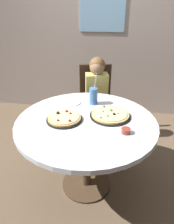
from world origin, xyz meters
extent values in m
plane|color=brown|center=(0.00, 0.00, 0.00)|extent=(8.00, 8.00, 0.00)
cube|color=#A8998E|center=(0.00, 1.72, 1.45)|extent=(5.20, 0.12, 2.90)
cube|color=#8CBFE5|center=(-0.03, 1.65, 1.55)|extent=(0.62, 0.02, 0.61)
cylinder|color=silver|center=(0.00, 0.00, 0.73)|extent=(1.18, 1.18, 0.04)
cylinder|color=#4C3826|center=(0.00, 0.00, 0.36)|extent=(0.09, 0.09, 0.69)
cylinder|color=#4C3826|center=(0.00, 0.00, 0.01)|extent=(0.48, 0.48, 0.02)
cube|color=#382619|center=(0.00, 0.84, 0.43)|extent=(0.48, 0.48, 0.04)
cube|color=#382619|center=(-0.04, 1.02, 0.69)|extent=(0.40, 0.13, 0.52)
cylinder|color=#382619|center=(-0.13, 0.64, 0.21)|extent=(0.04, 0.04, 0.41)
cylinder|color=#382619|center=(0.20, 0.71, 0.21)|extent=(0.04, 0.04, 0.41)
cylinder|color=#382619|center=(-0.20, 0.97, 0.21)|extent=(0.04, 0.04, 0.41)
cylinder|color=#382619|center=(0.13, 1.05, 0.21)|extent=(0.04, 0.04, 0.41)
cube|color=#3F4766|center=(0.03, 0.69, 0.23)|extent=(0.30, 0.36, 0.45)
cube|color=#D8CC66|center=(0.00, 0.82, 0.67)|extent=(0.29, 0.21, 0.44)
sphere|color=#997051|center=(0.00, 0.82, 0.97)|extent=(0.17, 0.17, 0.17)
sphere|color=brown|center=(0.00, 0.84, 0.99)|extent=(0.18, 0.18, 0.18)
cylinder|color=black|center=(-0.18, -0.03, 0.76)|extent=(0.30, 0.30, 0.01)
cylinder|color=tan|center=(-0.18, -0.03, 0.77)|extent=(0.28, 0.28, 0.02)
cylinder|color=beige|center=(-0.18, -0.03, 0.78)|extent=(0.25, 0.25, 0.01)
sphere|color=black|center=(-0.25, 0.01, 0.79)|extent=(0.03, 0.03, 0.03)
sphere|color=#B2231E|center=(-0.12, -0.10, 0.79)|extent=(0.02, 0.02, 0.02)
sphere|color=#B2231E|center=(-0.21, -0.10, 0.79)|extent=(0.02, 0.02, 0.02)
sphere|color=#B2231E|center=(-0.14, 0.03, 0.79)|extent=(0.02, 0.02, 0.02)
sphere|color=#B2231E|center=(-0.18, 0.06, 0.79)|extent=(0.02, 0.02, 0.02)
cylinder|color=black|center=(0.20, 0.10, 0.76)|extent=(0.35, 0.35, 0.01)
cylinder|color=#D8B266|center=(0.20, 0.10, 0.77)|extent=(0.33, 0.33, 0.02)
cylinder|color=beige|center=(0.20, 0.10, 0.78)|extent=(0.29, 0.29, 0.01)
sphere|color=#387F33|center=(0.20, 0.13, 0.79)|extent=(0.02, 0.02, 0.02)
sphere|color=black|center=(0.23, 0.07, 0.79)|extent=(0.02, 0.02, 0.02)
sphere|color=beige|center=(0.13, 0.11, 0.79)|extent=(0.02, 0.02, 0.02)
sphere|color=beige|center=(0.17, 0.03, 0.79)|extent=(0.03, 0.03, 0.03)
sphere|color=beige|center=(0.12, -0.01, 0.79)|extent=(0.03, 0.03, 0.03)
sphere|color=#387F33|center=(0.13, 0.20, 0.79)|extent=(0.02, 0.02, 0.02)
sphere|color=beige|center=(0.26, 0.09, 0.79)|extent=(0.02, 0.02, 0.02)
cylinder|color=#3F72B2|center=(0.02, 0.32, 0.83)|extent=(0.08, 0.08, 0.16)
cylinder|color=white|center=(0.03, 0.32, 0.95)|extent=(0.04, 0.01, 0.22)
cylinder|color=brown|center=(0.33, -0.15, 0.77)|extent=(0.07, 0.07, 0.04)
cylinder|color=white|center=(-0.19, 0.31, 0.76)|extent=(0.18, 0.18, 0.01)
camera|label=1|loc=(0.23, -1.47, 1.63)|focal=32.92mm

